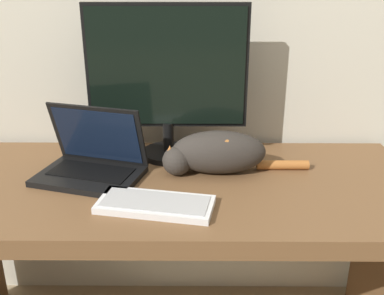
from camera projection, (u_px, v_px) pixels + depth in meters
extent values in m
cube|color=brown|center=(170.00, 189.00, 1.48)|extent=(1.65, 0.69, 0.06)
cylinder|color=black|center=(169.00, 153.00, 1.67)|extent=(0.20, 0.20, 0.02)
cylinder|color=black|center=(168.00, 137.00, 1.64)|extent=(0.04, 0.04, 0.11)
cube|color=black|center=(167.00, 67.00, 1.55)|extent=(0.56, 0.02, 0.43)
cube|color=black|center=(167.00, 68.00, 1.54)|extent=(0.54, 0.01, 0.41)
cube|color=black|center=(89.00, 176.00, 1.48)|extent=(0.38, 0.31, 0.02)
cube|color=black|center=(91.00, 171.00, 1.49)|extent=(0.29, 0.19, 0.00)
cube|color=black|center=(98.00, 135.00, 1.51)|extent=(0.34, 0.16, 0.22)
cube|color=black|center=(97.00, 136.00, 1.51)|extent=(0.30, 0.14, 0.19)
cube|color=white|center=(155.00, 205.00, 1.31)|extent=(0.36, 0.20, 0.02)
cube|color=#B3B3B3|center=(155.00, 201.00, 1.30)|extent=(0.33, 0.17, 0.00)
ellipsoid|color=#332D28|center=(219.00, 152.00, 1.51)|extent=(0.32, 0.14, 0.15)
ellipsoid|color=#AD662D|center=(224.00, 141.00, 1.49)|extent=(0.14, 0.10, 0.06)
sphere|color=#332D28|center=(177.00, 161.00, 1.50)|extent=(0.10, 0.10, 0.10)
cone|color=#AD662D|center=(170.00, 150.00, 1.49)|extent=(0.03, 0.03, 0.03)
cone|color=#AD662D|center=(184.00, 150.00, 1.49)|extent=(0.03, 0.03, 0.03)
cylinder|color=#AD662D|center=(283.00, 165.00, 1.55)|extent=(0.18, 0.03, 0.03)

